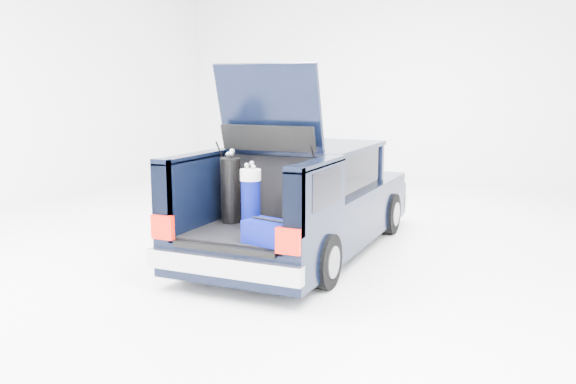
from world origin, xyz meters
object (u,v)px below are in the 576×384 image
at_px(car, 306,201).
at_px(red_suitcase, 305,204).
at_px(blue_golf_bag, 251,199).
at_px(blue_duffel, 269,232).
at_px(black_golf_bag, 231,190).

distance_m(car, red_suitcase, 1.31).
xyz_separation_m(blue_golf_bag, blue_duffel, (0.45, -0.47, -0.24)).
relative_size(red_suitcase, black_golf_bag, 0.69).
xyz_separation_m(red_suitcase, black_golf_bag, (-0.92, -0.08, 0.11)).
distance_m(black_golf_bag, blue_golf_bag, 0.47).
height_order(car, black_golf_bag, car).
relative_size(black_golf_bag, blue_golf_bag, 1.11).
bearing_deg(black_golf_bag, blue_golf_bag, -47.95).
relative_size(car, blue_duffel, 8.21).
xyz_separation_m(car, black_golf_bag, (-0.44, -1.29, 0.32)).
height_order(black_golf_bag, blue_duffel, black_golf_bag).
xyz_separation_m(red_suitcase, blue_duffel, (-0.07, -0.80, -0.16)).
xyz_separation_m(black_golf_bag, blue_duffel, (0.85, -0.72, -0.27)).
bearing_deg(blue_duffel, red_suitcase, 99.03).
bearing_deg(blue_golf_bag, car, 98.48).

